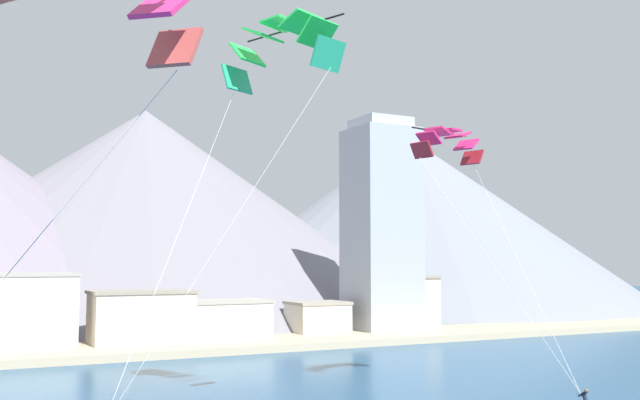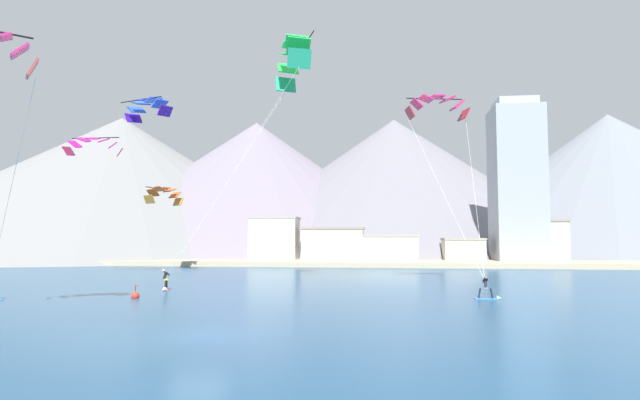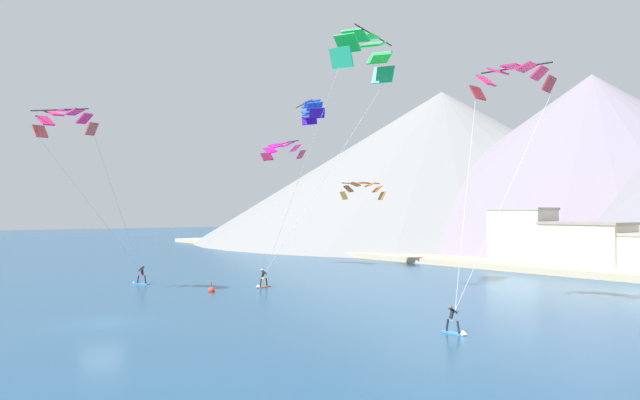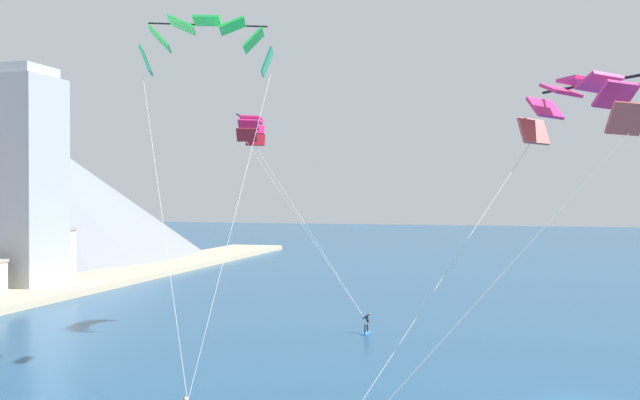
# 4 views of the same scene
# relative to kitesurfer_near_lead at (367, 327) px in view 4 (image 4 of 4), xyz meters

# --- Properties ---
(kitesurfer_near_lead) EXTENTS (1.75, 0.58, 1.65)m
(kitesurfer_near_lead) POSITION_rel_kitesurfer_near_lead_xyz_m (0.00, 0.00, 0.00)
(kitesurfer_near_lead) COLOR #337FDB
(kitesurfer_near_lead) RESTS_ON ground
(parafoil_kite_near_lead) EXTENTS (5.66, 9.70, 15.23)m
(parafoil_kite_near_lead) POSITION_rel_kitesurfer_near_lead_xyz_m (-2.23, 8.49, 15.18)
(parafoil_kite_near_lead) COLOR maroon
(parafoil_kite_near_trail) EXTENTS (11.65, 7.89, 19.62)m
(parafoil_kite_near_trail) POSITION_rel_kitesurfer_near_lead_xyz_m (-14.67, 6.50, 19.17)
(parafoil_kite_near_trail) COLOR #23A873
(parafoil_kite_mid_center) EXTENTS (8.24, 10.49, 13.26)m
(parafoil_kite_mid_center) POSITION_rel_kitesurfer_near_lead_xyz_m (-27.23, -13.02, 13.28)
(parafoil_kite_mid_center) COLOR #B64842
(shore_building_quay_east) EXTENTS (6.58, 6.45, 6.61)m
(shore_building_quay_east) POSITION_rel_kitesurfer_near_lead_xyz_m (16.30, 42.02, 2.87)
(shore_building_quay_east) COLOR beige
(shore_building_quay_east) RESTS_ON ground
(highrise_tower) EXTENTS (7.00, 7.00, 24.47)m
(highrise_tower) POSITION_rel_kitesurfer_near_lead_xyz_m (12.98, 41.10, 11.58)
(highrise_tower) COLOR #999EA8
(highrise_tower) RESTS_ON ground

